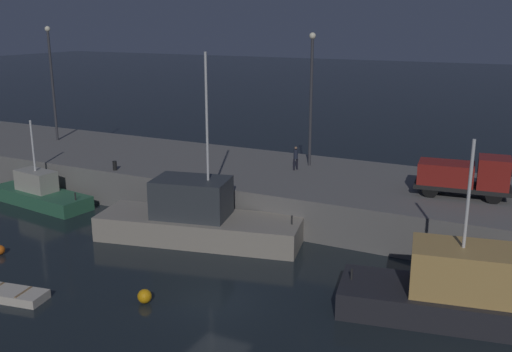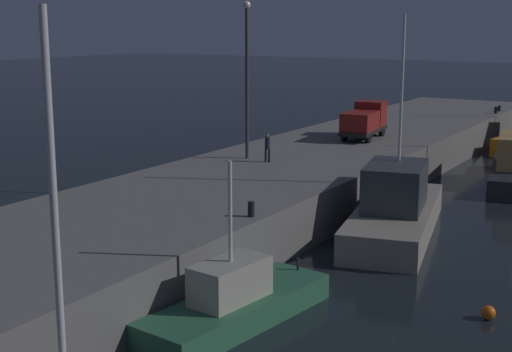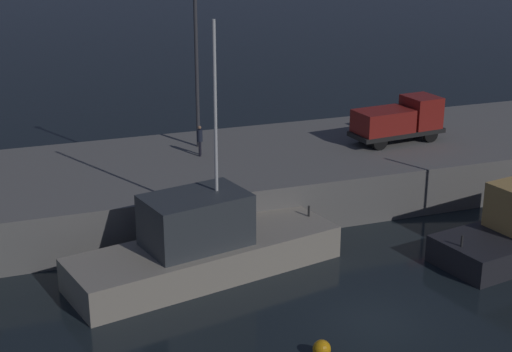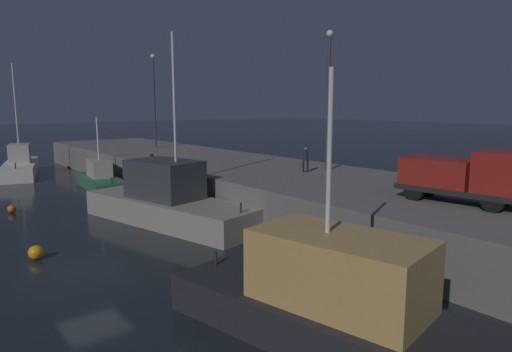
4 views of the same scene
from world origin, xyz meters
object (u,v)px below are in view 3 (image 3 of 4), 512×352
fishing_boat_blue (203,246)px  lamp_post_east (196,51)px  utility_truck (399,120)px  dockworker (200,139)px  mooring_buoy_mid (322,349)px

fishing_boat_blue → lamp_post_east: lamp_post_east is taller
lamp_post_east → utility_truck: bearing=-15.2°
fishing_boat_blue → lamp_post_east: (2.77, 10.24, 6.37)m
fishing_boat_blue → dockworker: 9.21m
utility_truck → fishing_boat_blue: bearing=-151.3°
fishing_boat_blue → mooring_buoy_mid: (2.01, -7.60, -0.94)m
utility_truck → dockworker: size_ratio=3.38×
fishing_boat_blue → utility_truck: (13.41, 7.35, 2.41)m
mooring_buoy_mid → lamp_post_east: bearing=87.6°
mooring_buoy_mid → dockworker: size_ratio=0.40×
mooring_buoy_mid → lamp_post_east: size_ratio=0.07×
fishing_boat_blue → utility_truck: 15.48m
dockworker → mooring_buoy_mid: bearing=-91.4°
fishing_boat_blue → lamp_post_east: 12.37m
fishing_boat_blue → utility_truck: size_ratio=2.23×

